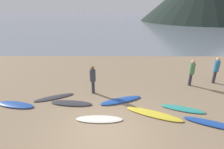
% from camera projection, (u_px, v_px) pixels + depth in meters
% --- Properties ---
extents(ground_plane, '(120.00, 120.00, 0.20)m').
position_uv_depth(ground_plane, '(109.00, 60.00, 16.20)').
color(ground_plane, '#8C7559').
rests_on(ground_plane, ground).
extents(ocean_water, '(140.00, 100.00, 0.01)m').
position_uv_depth(ocean_water, '(112.00, 19.00, 63.64)').
color(ocean_water, slate).
rests_on(ocean_water, ground).
extents(surfboard_0, '(2.10, 0.99, 0.10)m').
position_uv_depth(surfboard_0, '(15.00, 105.00, 8.64)').
color(surfboard_0, '#1E479E').
rests_on(surfboard_0, ground).
extents(surfboard_1, '(2.08, 1.31, 0.07)m').
position_uv_depth(surfboard_1, '(54.00, 97.00, 9.35)').
color(surfboard_1, '#333338').
rests_on(surfboard_1, ground).
extents(surfboard_2, '(2.16, 0.75, 0.09)m').
position_uv_depth(surfboard_2, '(71.00, 103.00, 8.77)').
color(surfboard_2, '#333338').
rests_on(surfboard_2, ground).
extents(surfboard_3, '(2.04, 0.58, 0.07)m').
position_uv_depth(surfboard_3, '(99.00, 119.00, 7.55)').
color(surfboard_3, silver).
rests_on(surfboard_3, ground).
extents(surfboard_4, '(2.30, 1.36, 0.10)m').
position_uv_depth(surfboard_4, '(121.00, 100.00, 9.03)').
color(surfboard_4, '#1E479E').
rests_on(surfboard_4, ground).
extents(surfboard_5, '(2.56, 1.58, 0.09)m').
position_uv_depth(surfboard_5, '(154.00, 114.00, 7.90)').
color(surfboard_5, yellow).
rests_on(surfboard_5, ground).
extents(surfboard_6, '(2.04, 1.12, 0.07)m').
position_uv_depth(surfboard_6, '(183.00, 109.00, 8.31)').
color(surfboard_6, teal).
rests_on(surfboard_6, ground).
extents(surfboard_7, '(2.42, 1.38, 0.09)m').
position_uv_depth(surfboard_7, '(215.00, 124.00, 7.21)').
color(surfboard_7, '#1E479E').
rests_on(surfboard_7, ground).
extents(person_0, '(0.32, 0.32, 1.60)m').
position_uv_depth(person_0, '(93.00, 78.00, 9.56)').
color(person_0, '#2D2D38').
rests_on(person_0, ground).
extents(person_1, '(0.33, 0.33, 1.63)m').
position_uv_depth(person_1, '(192.00, 71.00, 10.52)').
color(person_1, '#2D2D38').
rests_on(person_1, ground).
extents(person_2, '(0.34, 0.34, 1.68)m').
position_uv_depth(person_2, '(216.00, 68.00, 10.84)').
color(person_2, '#2D2D38').
rests_on(person_2, ground).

